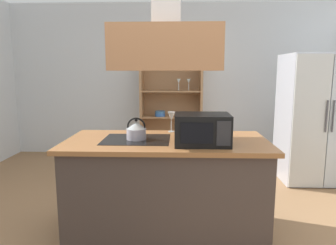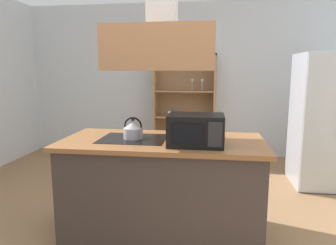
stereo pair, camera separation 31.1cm
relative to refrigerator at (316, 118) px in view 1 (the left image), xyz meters
The scene contains 10 objects.
ground_plane 2.68m from the refrigerator, 140.46° to the right, with size 7.80×7.80×0.00m, color #906A46.
wall_back 2.44m from the refrigerator, 144.56° to the left, with size 6.00×0.12×2.70m, color silver.
kitchen_island 2.55m from the refrigerator, 142.40° to the right, with size 1.83×0.88×0.90m.
range_hood 2.68m from the refrigerator, 142.40° to the right, with size 0.90×0.70×1.18m.
refrigerator is the anchor object (origin of this frame).
dish_cabinet 2.34m from the refrigerator, 149.91° to the left, with size 1.07×0.40×1.80m.
kettle 2.74m from the refrigerator, 145.90° to the right, with size 0.18×0.18×0.20m.
cutting_board 2.08m from the refrigerator, 140.75° to the right, with size 0.34×0.24×0.02m, color #A37E55.
microwave 2.40m from the refrigerator, 134.72° to the right, with size 0.46×0.35×0.26m.
wine_glass_on_counter 2.28m from the refrigerator, 149.28° to the right, with size 0.08×0.08×0.21m.
Camera 1 is at (0.08, -2.64, 1.51)m, focal length 32.93 mm.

